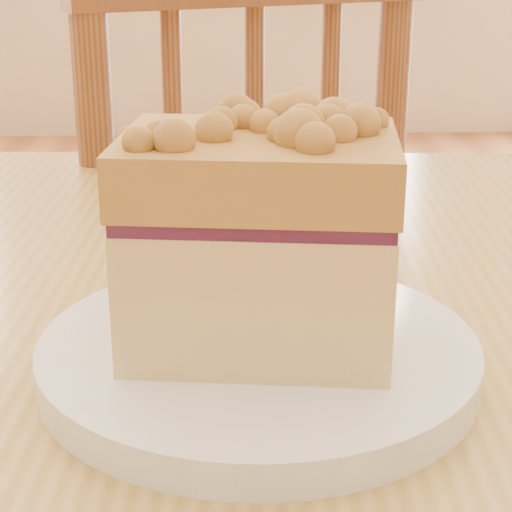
{
  "coord_description": "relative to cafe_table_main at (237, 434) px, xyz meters",
  "views": [
    {
      "loc": [
        0.11,
        -0.39,
        0.97
      ],
      "look_at": [
        0.13,
        0.06,
        0.81
      ],
      "focal_mm": 62.0,
      "sensor_mm": 36.0,
      "label": 1
    }
  ],
  "objects": [
    {
      "name": "cake_slice",
      "position": [
        0.01,
        -0.1,
        0.18
      ],
      "size": [
        0.15,
        0.12,
        0.13
      ],
      "rotation": [
        0.0,
        0.0,
        -0.12
      ],
      "color": "#E0BB7F",
      "rests_on": "plate"
    },
    {
      "name": "cafe_table_main",
      "position": [
        0.0,
        0.0,
        0.0
      ],
      "size": [
        1.23,
        0.86,
        0.75
      ],
      "rotation": [
        0.0,
        0.0,
        -0.06
      ],
      "color": "#B99248",
      "rests_on": "ground"
    },
    {
      "name": "plate",
      "position": [
        0.01,
        -0.1,
        0.11
      ],
      "size": [
        0.23,
        0.23,
        0.02
      ],
      "color": "white",
      "rests_on": "cafe_table_main"
    },
    {
      "name": "cafe_chair_main",
      "position": [
        -0.03,
        0.57,
        -0.16
      ],
      "size": [
        0.58,
        0.58,
        0.97
      ],
      "rotation": [
        0.0,
        0.0,
        3.55
      ],
      "color": "brown",
      "rests_on": "ground"
    }
  ]
}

